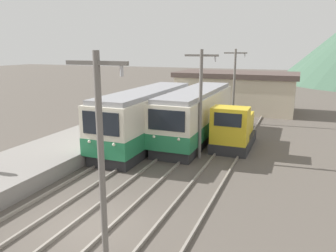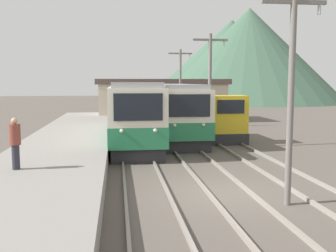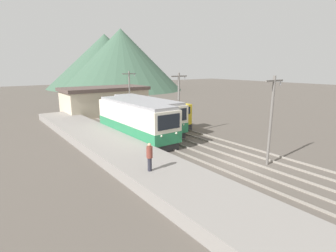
{
  "view_description": "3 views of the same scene",
  "coord_description": "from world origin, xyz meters",
  "px_view_note": "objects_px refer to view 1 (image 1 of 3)",
  "views": [
    {
      "loc": [
        7.02,
        -9.33,
        6.59
      ],
      "look_at": [
        -0.17,
        8.67,
        1.97
      ],
      "focal_mm": 35.0,
      "sensor_mm": 36.0,
      "label": 1
    },
    {
      "loc": [
        -3.54,
        -12.81,
        3.82
      ],
      "look_at": [
        -0.66,
        9.51,
        1.31
      ],
      "focal_mm": 42.0,
      "sensor_mm": 36.0,
      "label": 2
    },
    {
      "loc": [
        -15.22,
        -11.85,
        7.17
      ],
      "look_at": [
        -0.87,
        7.55,
        1.65
      ],
      "focal_mm": 28.0,
      "sensor_mm": 36.0,
      "label": 3
    }
  ],
  "objects_px": {
    "shunting_locomotive": "(234,130)",
    "catenary_mast_near": "(101,152)",
    "commuter_train_center": "(196,117)",
    "catenary_mast_far": "(234,83)",
    "commuter_train_left": "(147,119)",
    "catenary_mast_mid": "(201,100)"
  },
  "relations": [
    {
      "from": "shunting_locomotive",
      "to": "catenary_mast_near",
      "type": "xyz_separation_m",
      "value": [
        -1.49,
        -13.62,
        2.38
      ]
    },
    {
      "from": "commuter_train_center",
      "to": "catenary_mast_far",
      "type": "relative_size",
      "value": 1.77
    },
    {
      "from": "shunting_locomotive",
      "to": "catenary_mast_near",
      "type": "relative_size",
      "value": 0.76
    },
    {
      "from": "commuter_train_left",
      "to": "catenary_mast_mid",
      "type": "xyz_separation_m",
      "value": [
        4.31,
        -1.57,
        1.81
      ]
    },
    {
      "from": "commuter_train_left",
      "to": "catenary_mast_far",
      "type": "distance_m",
      "value": 10.16
    },
    {
      "from": "commuter_train_left",
      "to": "commuter_train_center",
      "type": "distance_m",
      "value": 3.73
    },
    {
      "from": "commuter_train_center",
      "to": "commuter_train_left",
      "type": "bearing_deg",
      "value": -138.63
    },
    {
      "from": "commuter_train_center",
      "to": "catenary_mast_near",
      "type": "xyz_separation_m",
      "value": [
        1.51,
        -14.64,
        1.87
      ]
    },
    {
      "from": "catenary_mast_near",
      "to": "commuter_train_center",
      "type": "bearing_deg",
      "value": 95.88
    },
    {
      "from": "commuter_train_left",
      "to": "shunting_locomotive",
      "type": "relative_size",
      "value": 2.31
    },
    {
      "from": "shunting_locomotive",
      "to": "catenary_mast_mid",
      "type": "xyz_separation_m",
      "value": [
        -1.49,
        -3.02,
        2.38
      ]
    },
    {
      "from": "catenary_mast_mid",
      "to": "catenary_mast_far",
      "type": "xyz_separation_m",
      "value": [
        0.0,
        10.6,
        0.0
      ]
    },
    {
      "from": "commuter_train_left",
      "to": "catenary_mast_far",
      "type": "height_order",
      "value": "catenary_mast_far"
    },
    {
      "from": "shunting_locomotive",
      "to": "catenary_mast_near",
      "type": "bearing_deg",
      "value": -96.25
    },
    {
      "from": "shunting_locomotive",
      "to": "commuter_train_left",
      "type": "bearing_deg",
      "value": -166.0
    },
    {
      "from": "commuter_train_left",
      "to": "catenary_mast_near",
      "type": "xyz_separation_m",
      "value": [
        4.31,
        -12.17,
        1.81
      ]
    },
    {
      "from": "commuter_train_center",
      "to": "catenary_mast_far",
      "type": "bearing_deg",
      "value": 77.04
    },
    {
      "from": "catenary_mast_near",
      "to": "catenary_mast_mid",
      "type": "xyz_separation_m",
      "value": [
        0.0,
        10.6,
        0.0
      ]
    },
    {
      "from": "commuter_train_left",
      "to": "catenary_mast_far",
      "type": "relative_size",
      "value": 1.75
    },
    {
      "from": "shunting_locomotive",
      "to": "catenary_mast_mid",
      "type": "distance_m",
      "value": 4.12
    },
    {
      "from": "catenary_mast_mid",
      "to": "commuter_train_left",
      "type": "bearing_deg",
      "value": 159.92
    },
    {
      "from": "catenary_mast_mid",
      "to": "catenary_mast_far",
      "type": "bearing_deg",
      "value": 90.0
    }
  ]
}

